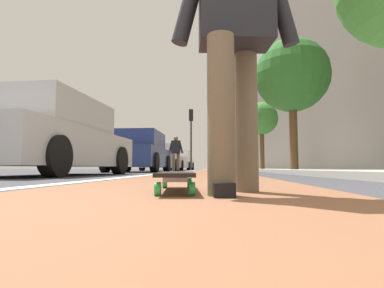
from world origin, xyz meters
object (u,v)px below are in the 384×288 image
object	(u,v)px
street_tree_mid	(292,76)
skateboard	(176,176)
parked_car_far	(163,158)
street_tree_far	(262,119)
skater_person	(235,25)
parked_car_near	(54,139)
traffic_light	(191,128)
parked_car_end	(179,161)
pedestrian_distant	(176,151)
parked_car_mid	(139,153)

from	to	relation	value
street_tree_mid	skateboard	bearing A→B (deg)	162.43
parked_car_far	street_tree_far	xyz separation A→B (m)	(1.85, -5.93, 2.51)
skater_person	street_tree_far	world-z (taller)	street_tree_far
parked_car_near	parked_car_far	distance (m)	11.85
skateboard	street_tree_mid	world-z (taller)	street_tree_mid
skater_person	parked_car_near	size ratio (longest dim) A/B	0.38
skater_person	street_tree_far	distance (m)	18.07
parked_car_far	parked_car_near	bearing A→B (deg)	179.74
skateboard	traffic_light	size ratio (longest dim) A/B	0.20
parked_car_end	street_tree_mid	bearing A→B (deg)	-154.90
traffic_light	pedestrian_distant	xyz separation A→B (m)	(-6.44, 0.20, -1.96)
parked_car_end	traffic_light	bearing A→B (deg)	-156.47
parked_car_near	traffic_light	bearing A→B (deg)	-5.14
parked_car_mid	parked_car_far	distance (m)	6.21
parked_car_mid	parked_car_end	xyz separation A→B (m)	(12.40, 0.00, -0.02)
parked_car_far	traffic_light	size ratio (longest dim) A/B	0.98
parked_car_near	parked_car_end	size ratio (longest dim) A/B	0.98
parked_car_near	parked_car_end	world-z (taller)	parked_car_near
parked_car_mid	parked_car_end	size ratio (longest dim) A/B	0.92
parked_car_mid	street_tree_mid	size ratio (longest dim) A/B	0.82
traffic_light	street_tree_mid	world-z (taller)	street_tree_mid
parked_car_end	street_tree_far	size ratio (longest dim) A/B	1.04
parked_car_mid	street_tree_mid	bearing A→B (deg)	-88.58
skater_person	street_tree_mid	size ratio (longest dim) A/B	0.33
skater_person	parked_car_end	size ratio (longest dim) A/B	0.37
skateboard	parked_car_mid	xyz separation A→B (m)	(9.52, 2.68, 0.63)
skater_person	traffic_light	xyz separation A→B (m)	(19.44, 1.88, 1.99)
street_tree_mid	parked_car_mid	bearing A→B (deg)	91.42
pedestrian_distant	parked_car_end	bearing A→B (deg)	5.97
skater_person	parked_car_near	bearing A→B (deg)	39.07
skateboard	street_tree_far	size ratio (longest dim) A/B	0.20
traffic_light	street_tree_mid	bearing A→B (deg)	-154.48
traffic_light	street_tree_far	xyz separation A→B (m)	(-1.72, -4.60, 0.29)
parked_car_mid	parked_car_near	bearing A→B (deg)	177.51
street_tree_mid	street_tree_far	size ratio (longest dim) A/B	1.16
parked_car_mid	traffic_light	xyz separation A→B (m)	(9.77, -1.14, 2.21)
parked_car_mid	parked_car_far	world-z (taller)	parked_car_mid
skateboard	pedestrian_distant	world-z (taller)	pedestrian_distant
traffic_light	street_tree_mid	xyz separation A→B (m)	(-9.63, -4.60, 0.65)
parked_car_near	pedestrian_distant	size ratio (longest dim) A/B	2.55
parked_car_mid	traffic_light	world-z (taller)	traffic_light
street_tree_mid	skater_person	bearing A→B (deg)	164.54
street_tree_far	pedestrian_distant	world-z (taller)	street_tree_far
parked_car_near	skater_person	bearing A→B (deg)	-140.93
skater_person	street_tree_mid	xyz separation A→B (m)	(9.81, -2.71, 2.64)
skateboard	parked_car_near	size ratio (longest dim) A/B	0.20
skateboard	skater_person	distance (m)	0.92
skateboard	pedestrian_distant	size ratio (longest dim) A/B	0.50
skateboard	parked_car_end	size ratio (longest dim) A/B	0.19
parked_car_near	skateboard	bearing A→B (deg)	-142.98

